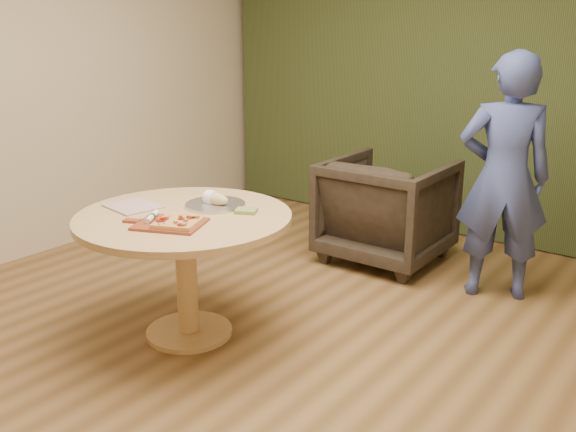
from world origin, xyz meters
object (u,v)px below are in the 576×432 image
at_px(armchair, 387,205).
at_px(person_standing, 504,178).
at_px(cutlery_roll, 152,216).
at_px(flatbread_pizza, 178,222).
at_px(pizza_paddle, 168,224).
at_px(serving_tray, 215,205).
at_px(pedestal_table, 185,238).
at_px(bread_roll, 214,198).

bearing_deg(armchair, person_standing, 170.51).
distance_m(cutlery_roll, armchair, 2.08).
distance_m(flatbread_pizza, cutlery_roll, 0.18).
distance_m(pizza_paddle, serving_tray, 0.43).
xyz_separation_m(cutlery_roll, serving_tray, (0.06, 0.43, -0.02)).
relative_size(cutlery_roll, serving_tray, 0.51).
xyz_separation_m(pedestal_table, person_standing, (1.24, 1.68, 0.21)).
height_order(pedestal_table, person_standing, person_standing).
xyz_separation_m(pedestal_table, cutlery_roll, (-0.04, -0.20, 0.17)).
xyz_separation_m(bread_roll, person_standing, (1.22, 1.44, 0.02)).
bearing_deg(bread_roll, flatbread_pizza, -72.80).
bearing_deg(person_standing, bread_roll, 23.27).
distance_m(cutlery_roll, serving_tray, 0.44).
distance_m(pizza_paddle, bread_roll, 0.43).
xyz_separation_m(cutlery_roll, person_standing, (1.28, 1.87, 0.04)).
bearing_deg(serving_tray, flatbread_pizza, -73.92).
relative_size(flatbread_pizza, cutlery_roll, 1.59).
relative_size(pedestal_table, bread_roll, 6.36).
bearing_deg(bread_roll, cutlery_roll, -96.85).
relative_size(pizza_paddle, person_standing, 0.29).
bearing_deg(pizza_paddle, serving_tray, 74.50).
bearing_deg(cutlery_roll, armchair, 48.45).
xyz_separation_m(pizza_paddle, armchair, (0.25, 2.01, -0.31)).
bearing_deg(bread_roll, person_standing, 49.63).
xyz_separation_m(flatbread_pizza, person_standing, (1.10, 1.86, 0.04)).
bearing_deg(cutlery_roll, flatbread_pizza, -25.24).
bearing_deg(bread_roll, pizza_paddle, -81.59).
bearing_deg(serving_tray, bread_roll, 180.00).
height_order(pedestal_table, cutlery_roll, cutlery_roll).
distance_m(pedestal_table, serving_tray, 0.28).
relative_size(serving_tray, bread_roll, 1.84).
bearing_deg(armchair, flatbread_pizza, 84.15).
relative_size(pedestal_table, serving_tray, 3.45).
xyz_separation_m(pizza_paddle, bread_roll, (-0.06, 0.42, 0.04)).
bearing_deg(armchair, serving_tray, 78.57).
xyz_separation_m(pedestal_table, serving_tray, (0.02, 0.24, 0.15)).
bearing_deg(armchair, cutlery_roll, 79.17).
xyz_separation_m(serving_tray, bread_roll, (-0.01, 0.00, 0.04)).
bearing_deg(pedestal_table, pizza_paddle, -67.43).
xyz_separation_m(flatbread_pizza, bread_roll, (-0.13, 0.41, 0.02)).
height_order(pizza_paddle, armchair, armchair).
height_order(pedestal_table, serving_tray, serving_tray).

